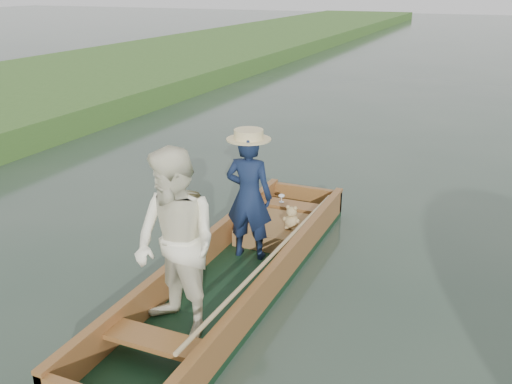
% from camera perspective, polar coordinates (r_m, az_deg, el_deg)
% --- Properties ---
extents(ground, '(120.00, 120.00, 0.00)m').
position_cam_1_polar(ground, '(6.60, -2.10, -9.43)').
color(ground, '#283D30').
rests_on(ground, ground).
extents(punt, '(1.16, 5.00, 1.91)m').
position_cam_1_polar(punt, '(6.07, -3.83, -5.37)').
color(punt, black).
rests_on(punt, ground).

